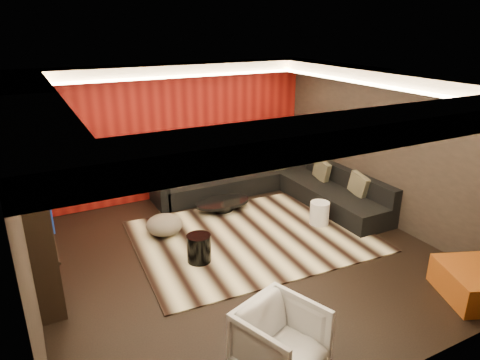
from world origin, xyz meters
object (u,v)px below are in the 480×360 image
orange_ottoman (479,283)px  armchair (281,340)px  drum_stool (199,248)px  sectional_sofa (272,186)px  white_side_table (319,213)px  coffee_table (223,205)px

orange_ottoman → armchair: bearing=177.2°
drum_stool → sectional_sofa: 2.98m
white_side_table → armchair: (-2.57, -2.66, 0.16)m
drum_stool → armchair: (-0.08, -2.46, 0.14)m
white_side_table → drum_stool: bearing=-175.4°
white_side_table → orange_ottoman: (0.55, -2.81, -0.01)m
white_side_table → armchair: 3.70m
armchair → sectional_sofa: bearing=39.8°
coffee_table → orange_ottoman: (1.88, -4.21, 0.10)m
orange_ottoman → armchair: size_ratio=1.14×
coffee_table → sectional_sofa: sectional_sofa is taller
drum_stool → armchair: 2.47m
orange_ottoman → sectional_sofa: bearing=98.2°
armchair → coffee_table: bearing=53.3°
drum_stool → sectional_sofa: sectional_sofa is taller
coffee_table → drum_stool: (-1.17, -1.59, 0.13)m
coffee_table → drum_stool: bearing=-126.2°
sectional_sofa → orange_ottoman: bearing=-81.8°
white_side_table → armchair: size_ratio=0.54×
white_side_table → orange_ottoman: 2.86m
orange_ottoman → sectional_sofa: 4.41m
orange_ottoman → sectional_sofa: (-0.63, 4.36, 0.05)m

